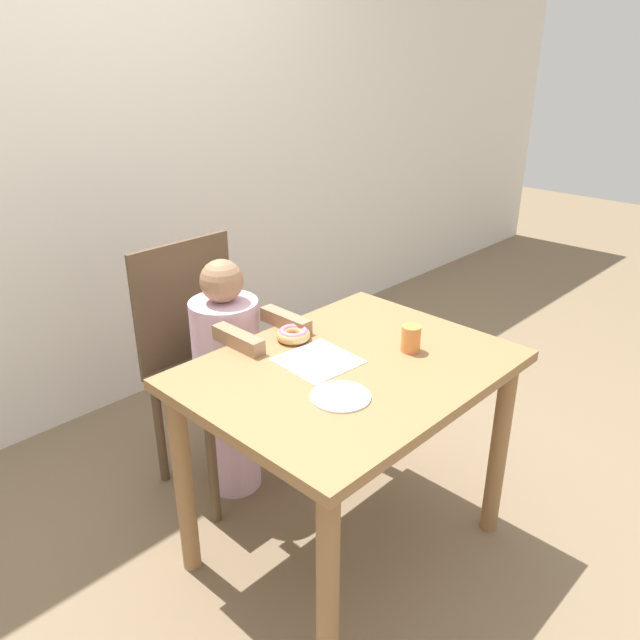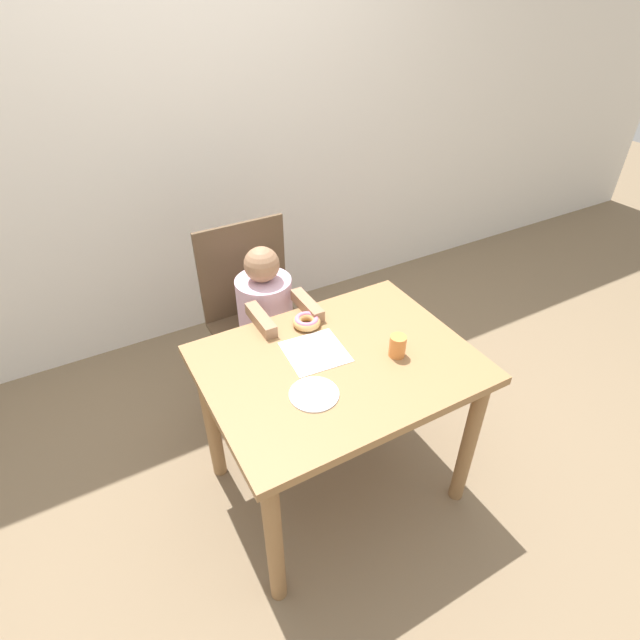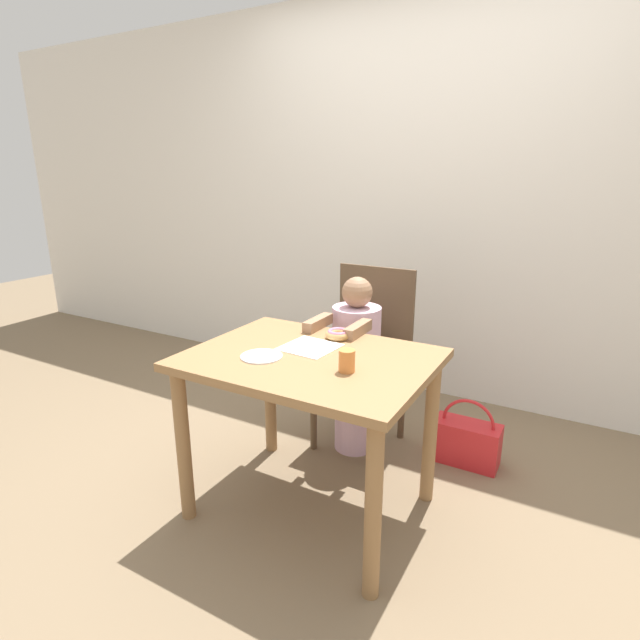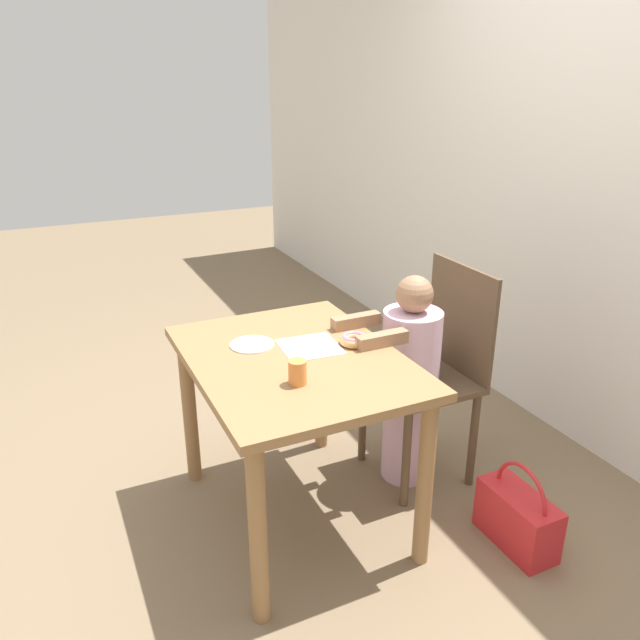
# 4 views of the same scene
# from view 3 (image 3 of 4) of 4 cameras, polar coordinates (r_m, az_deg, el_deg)

# --- Properties ---
(ground_plane) EXTENTS (12.00, 12.00, 0.00)m
(ground_plane) POSITION_cam_3_polar(r_m,az_deg,el_deg) (2.39, -1.07, -20.51)
(ground_plane) COLOR #7A664C
(wall_back) EXTENTS (8.00, 0.05, 2.50)m
(wall_back) POSITION_cam_3_polar(r_m,az_deg,el_deg) (3.28, 12.46, 12.90)
(wall_back) COLOR silver
(wall_back) RESTS_ON ground_plane
(dining_table) EXTENTS (0.98, 0.75, 0.72)m
(dining_table) POSITION_cam_3_polar(r_m,az_deg,el_deg) (2.08, -1.15, -7.13)
(dining_table) COLOR olive
(dining_table) RESTS_ON ground_plane
(chair) EXTENTS (0.43, 0.41, 0.95)m
(chair) POSITION_cam_3_polar(r_m,az_deg,el_deg) (2.70, 5.20, -3.85)
(chair) COLOR brown
(chair) RESTS_ON ground_plane
(child_figure) EXTENTS (0.26, 0.44, 0.94)m
(child_figure) POSITION_cam_3_polar(r_m,az_deg,el_deg) (2.60, 4.04, -5.37)
(child_figure) COLOR silver
(child_figure) RESTS_ON ground_plane
(donut) EXTENTS (0.11, 0.11, 0.04)m
(donut) POSITION_cam_3_polar(r_m,az_deg,el_deg) (2.23, 2.15, -1.61)
(donut) COLOR tan
(donut) RESTS_ON dining_table
(napkin) EXTENTS (0.23, 0.23, 0.00)m
(napkin) POSITION_cam_3_polar(r_m,az_deg,el_deg) (2.13, -1.17, -3.10)
(napkin) COLOR white
(napkin) RESTS_ON dining_table
(handbag) EXTENTS (0.33, 0.15, 0.35)m
(handbag) POSITION_cam_3_polar(r_m,az_deg,el_deg) (2.72, 16.38, -13.14)
(handbag) COLOR red
(handbag) RESTS_ON ground_plane
(cup) EXTENTS (0.06, 0.06, 0.09)m
(cup) POSITION_cam_3_polar(r_m,az_deg,el_deg) (1.87, 3.09, -4.67)
(cup) COLOR orange
(cup) RESTS_ON dining_table
(plate) EXTENTS (0.17, 0.17, 0.01)m
(plate) POSITION_cam_3_polar(r_m,az_deg,el_deg) (2.03, -6.71, -4.13)
(plate) COLOR white
(plate) RESTS_ON dining_table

